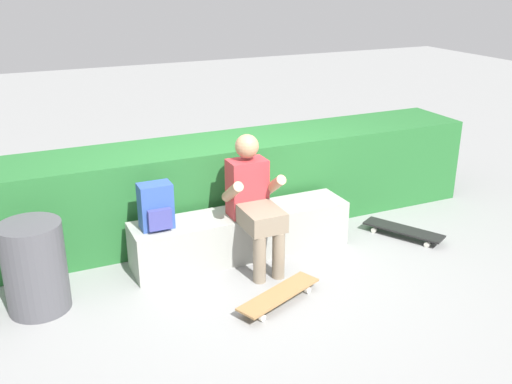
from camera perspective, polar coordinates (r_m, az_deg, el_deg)
name	(u,v)px	position (r m, az deg, el deg)	size (l,w,h in m)	color
ground_plane	(253,266)	(5.31, -0.26, -7.28)	(24.00, 24.00, 0.00)	gray
bench_main	(242,234)	(5.43, -1.38, -4.10)	(2.06, 0.43, 0.43)	#999B94
person_skater	(254,199)	(5.09, -0.22, -0.70)	(0.49, 0.62, 1.18)	#B73338
skateboard_near_person	(279,295)	(4.74, 2.26, -10.02)	(0.82, 0.49, 0.09)	olive
skateboard_beside_bench	(403,230)	(6.01, 14.22, -3.64)	(0.57, 0.80, 0.09)	black
backpack_on_bench	(156,207)	(5.02, -9.76, -1.45)	(0.28, 0.23, 0.40)	#2D4C99
hedge_row	(234,183)	(6.00, -2.18, 0.93)	(5.24, 0.79, 0.91)	#25652D
trash_bin	(35,267)	(4.84, -20.83, -6.89)	(0.48, 0.48, 0.73)	#4C4C51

